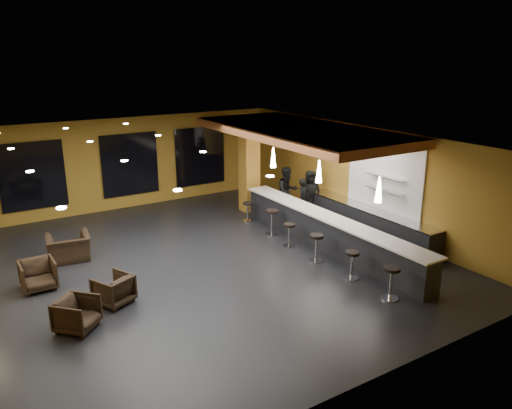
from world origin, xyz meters
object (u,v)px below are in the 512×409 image
bar_counter (327,233)px  bar_stool_0 (391,279)px  armchair_b (113,289)px  bar_stool_1 (352,261)px  column (249,166)px  bar_stool_4 (272,219)px  pendant_0 (379,190)px  bar_stool_2 (316,244)px  armchair_a (77,314)px  prep_counter (363,220)px  armchair_d (68,248)px  bar_stool_5 (248,209)px  bar_stool_3 (289,232)px  armchair_c (38,275)px  staff_c (310,193)px  pendant_1 (319,171)px  staff_b (287,191)px  pendant_2 (273,157)px  staff_a (303,199)px

bar_counter → bar_stool_0: 3.53m
armchair_b → bar_stool_1: size_ratio=1.03×
column → bar_stool_4: column is taller
pendant_0 → bar_stool_2: 2.46m
armchair_a → bar_stool_4: bar_stool_4 is taller
column → armchair_a: column is taller
bar_counter → column: size_ratio=2.29×
prep_counter → bar_stool_2: 3.15m
armchair_d → pendant_0: bearing=150.7°
column → pendant_0: (0.00, -6.60, 0.60)m
armchair_a → bar_stool_5: bearing=-12.0°
bar_stool_3 → bar_stool_4: bar_stool_4 is taller
bar_stool_1 → bar_stool_3: bearing=90.8°
armchair_c → armchair_d: bearing=54.3°
bar_counter → bar_stool_4: bar_counter is taller
staff_c → pendant_1: bearing=-101.3°
bar_counter → bar_stool_4: size_ratio=9.28×
staff_b → bar_stool_1: size_ratio=2.35×
bar_counter → armchair_b: 6.67m
armchair_b → bar_stool_3: (5.77, 0.76, 0.11)m
armchair_d → bar_stool_0: bearing=140.3°
staff_b → armchair_a: bearing=-153.0°
armchair_c → bar_stool_5: bearing=13.0°
pendant_0 → bar_stool_4: size_ratio=0.81×
armchair_d → column: bearing=-161.6°
bar_counter → armchair_c: 8.26m
pendant_0 → pendant_1: bearing=90.0°
staff_c → bar_stool_5: size_ratio=2.40×
pendant_2 → armchair_c: (-8.06, -1.22, -1.96)m
pendant_2 → bar_stool_0: bearing=-97.5°
staff_a → bar_stool_4: size_ratio=1.76×
column → pendant_0: 6.63m
armchair_d → bar_counter: bearing=162.6°
prep_counter → pendant_1: bearing=180.0°
armchair_c → bar_stool_0: bar_stool_0 is taller
staff_a → bar_stool_3: bearing=-157.1°
staff_c → bar_stool_5: staff_c is taller
prep_counter → column: (-2.00, 4.10, 1.32)m
pendant_2 → pendant_0: bearing=-90.0°
bar_counter → bar_stool_1: bearing=-112.8°
staff_b → bar_stool_1: 5.66m
pendant_2 → armchair_a: 8.79m
staff_c → bar_stool_2: size_ratio=2.06×
armchair_a → armchair_d: size_ratio=0.68×
bar_stool_4 → bar_stool_1: bearing=-91.2°
staff_b → armchair_a: size_ratio=2.27×
bar_stool_0 → bar_stool_5: bearing=89.2°
bar_stool_5 → bar_counter: bearing=-78.0°
armchair_b → armchair_d: 3.32m
pendant_0 → bar_stool_3: (-0.90, 2.75, -1.87)m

